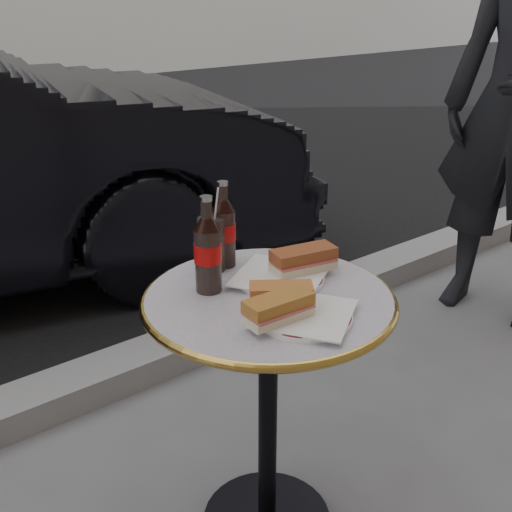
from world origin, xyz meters
TOP-DOWN VIEW (x-y plane):
  - curb at (0.00, 0.90)m, footprint 40.00×0.20m
  - bistro_table at (0.00, 0.00)m, footprint 0.62×0.62m
  - plate_left at (-0.01, -0.14)m, footprint 0.29×0.29m
  - plate_right at (0.08, 0.05)m, footprint 0.29×0.29m
  - sandwich_left_a at (-0.08, -0.13)m, footprint 0.16×0.08m
  - sandwich_left_b at (-0.03, -0.08)m, footprint 0.16×0.14m
  - sandwich_right at (0.14, 0.04)m, footprint 0.18×0.11m
  - cola_bottle_left at (-0.10, 0.11)m, footprint 0.08×0.08m
  - cola_bottle_right at (0.02, 0.22)m, footprint 0.07×0.07m
  - cola_glass at (-0.02, 0.21)m, footprint 0.09×0.09m

SIDE VIEW (x-z plane):
  - curb at x=0.00m, z-range -0.01..0.11m
  - bistro_table at x=0.00m, z-range 0.00..0.73m
  - plate_left at x=-0.01m, z-range 0.73..0.74m
  - plate_right at x=0.08m, z-range 0.73..0.74m
  - sandwich_left_b at x=-0.03m, z-range 0.74..0.79m
  - sandwich_left_a at x=-0.08m, z-range 0.74..0.80m
  - sandwich_right at x=0.14m, z-range 0.74..0.80m
  - cola_glass at x=-0.02m, z-range 0.73..0.88m
  - cola_bottle_right at x=0.02m, z-range 0.73..0.97m
  - cola_bottle_left at x=-0.10m, z-range 0.73..0.98m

